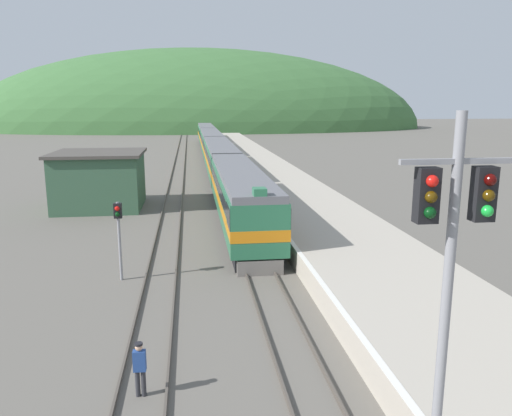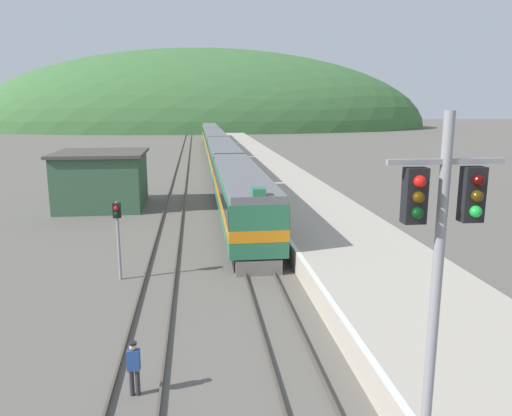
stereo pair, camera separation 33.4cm
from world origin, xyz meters
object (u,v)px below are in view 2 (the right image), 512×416
carriage_fourth (211,134)px  carriage_third (215,143)px  signal_mast_main (438,264)px  track_worker (134,365)px  carriage_second (223,159)px  signal_post_siding (118,224)px  express_train_lead_car (241,196)px

carriage_fourth → carriage_third: bearing=-90.0°
signal_mast_main → track_worker: (-6.38, 5.02, -4.46)m
carriage_second → carriage_fourth: size_ratio=1.00×
carriage_second → signal_post_siding: carriage_second is taller
signal_mast_main → express_train_lead_car: bearing=93.5°
express_train_lead_car → track_worker: size_ratio=12.32×
express_train_lead_car → carriage_second: bearing=90.0°
express_train_lead_car → carriage_fourth: size_ratio=0.91×
signal_mast_main → track_worker: signal_mast_main is taller
carriage_third → carriage_fourth: size_ratio=1.00×
carriage_second → carriage_third: (0.00, 23.35, 0.00)m
signal_post_siding → track_worker: 10.35m
carriage_second → signal_post_siding: size_ratio=5.88×
express_train_lead_car → carriage_fourth: (0.00, 69.32, -0.01)m
carriage_second → track_worker: (-4.88, -42.32, -1.22)m
carriage_fourth → signal_mast_main: 94.11m
express_train_lead_car → signal_post_siding: 11.79m
express_train_lead_car → carriage_second: size_ratio=0.91×
carriage_second → track_worker: carriage_second is taller
carriage_fourth → signal_mast_main: signal_mast_main is taller
carriage_third → track_worker: 65.86m
carriage_third → signal_mast_main: bearing=-88.8°
carriage_third → signal_mast_main: size_ratio=2.73×
carriage_fourth → track_worker: bearing=-93.1°
express_train_lead_car → track_worker: 20.33m
carriage_second → signal_mast_main: signal_mast_main is taller
express_train_lead_car → carriage_second: 22.62m
carriage_fourth → track_worker: size_ratio=13.48×
carriage_third → signal_post_siding: (-6.72, -55.64, 0.58)m
carriage_third → signal_mast_main: 70.78m
carriage_third → signal_post_siding: 56.05m
express_train_lead_car → signal_mast_main: 24.98m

